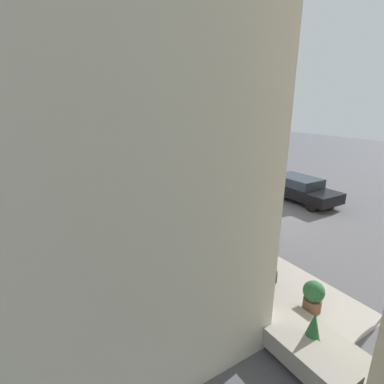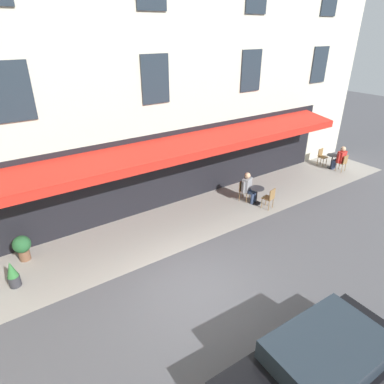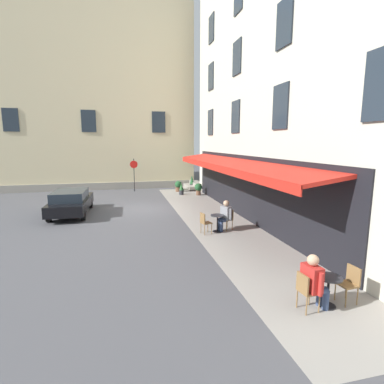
% 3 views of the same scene
% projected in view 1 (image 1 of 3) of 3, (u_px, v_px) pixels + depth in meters
% --- Properties ---
extents(ground_plane, '(70.00, 70.00, 0.00)m').
position_uv_depth(ground_plane, '(251.00, 216.00, 13.95)').
color(ground_plane, '#4C4C51').
extents(sidewalk_cafe_terrace, '(20.50, 3.20, 0.01)m').
position_uv_depth(sidewalk_cafe_terrace, '(158.00, 209.00, 14.88)').
color(sidewalk_cafe_terrace, gray).
rests_on(sidewalk_cafe_terrace, ground_plane).
extents(back_alley_steps, '(2.40, 1.75, 0.60)m').
position_uv_depth(back_alley_steps, '(304.00, 347.00, 6.21)').
color(back_alley_steps, gray).
rests_on(back_alley_steps, ground_plane).
extents(cafe_table_near_entrance, '(0.60, 0.60, 0.75)m').
position_uv_depth(cafe_table_near_entrance, '(108.00, 170.00, 21.32)').
color(cafe_table_near_entrance, black).
rests_on(cafe_table_near_entrance, ground_plane).
extents(cafe_chair_wicker_by_window, '(0.43, 0.43, 0.91)m').
position_uv_depth(cafe_chair_wicker_by_window, '(116.00, 168.00, 21.65)').
color(cafe_chair_wicker_by_window, olive).
rests_on(cafe_chair_wicker_by_window, ground_plane).
extents(cafe_chair_wicker_corner_left, '(0.43, 0.43, 0.91)m').
position_uv_depth(cafe_chair_wicker_corner_left, '(99.00, 170.00, 20.95)').
color(cafe_chair_wicker_corner_left, olive).
rests_on(cafe_chair_wicker_corner_left, ground_plane).
extents(cafe_table_mid_terrace, '(0.60, 0.60, 0.75)m').
position_uv_depth(cafe_table_mid_terrace, '(152.00, 189.00, 16.57)').
color(cafe_table_mid_terrace, black).
rests_on(cafe_table_mid_terrace, ground_plane).
extents(cafe_chair_wicker_corner_right, '(0.48, 0.48, 0.91)m').
position_uv_depth(cafe_chair_wicker_corner_right, '(160.00, 186.00, 16.98)').
color(cafe_chair_wicker_corner_right, olive).
rests_on(cafe_chair_wicker_corner_right, ground_plane).
extents(cafe_chair_wicker_kerbside, '(0.52, 0.52, 0.91)m').
position_uv_depth(cafe_chair_wicker_kerbside, '(143.00, 191.00, 16.07)').
color(cafe_chair_wicker_kerbside, olive).
rests_on(cafe_chair_wicker_kerbside, ground_plane).
extents(seated_patron_in_red, '(0.70, 0.59, 1.35)m').
position_uv_depth(seated_patron_in_red, '(113.00, 166.00, 21.48)').
color(seated_patron_in_red, navy).
rests_on(seated_patron_in_red, ground_plane).
extents(seated_companion_in_grey, '(0.65, 0.65, 1.34)m').
position_uv_depth(seated_companion_in_grey, '(146.00, 187.00, 16.19)').
color(seated_companion_in_grey, navy).
rests_on(seated_companion_in_grey, ground_plane).
extents(potted_plant_under_sign, '(0.55, 0.55, 0.85)m').
position_uv_depth(potted_plant_under_sign, '(313.00, 295.00, 7.53)').
color(potted_plant_under_sign, brown).
rests_on(potted_plant_under_sign, ground_plane).
extents(potted_plant_entrance_left, '(0.38, 0.38, 1.16)m').
position_uv_depth(potted_plant_entrance_left, '(312.00, 336.00, 6.07)').
color(potted_plant_entrance_left, '#2D2D33').
rests_on(potted_plant_entrance_left, ground_plane).
extents(potted_plant_by_steps, '(0.33, 0.33, 0.87)m').
position_uv_depth(potted_plant_by_steps, '(272.00, 269.00, 8.75)').
color(potted_plant_by_steps, '#2D2D33').
rests_on(potted_plant_by_steps, ground_plane).
extents(potted_plant_entrance_right, '(0.56, 0.56, 0.88)m').
position_uv_depth(potted_plant_entrance_right, '(232.00, 271.00, 8.51)').
color(potted_plant_entrance_right, brown).
rests_on(potted_plant_entrance_right, ground_plane).
extents(parked_car_black, '(4.35, 1.91, 1.33)m').
position_uv_depth(parked_car_black, '(299.00, 188.00, 15.98)').
color(parked_car_black, black).
rests_on(parked_car_black, ground_plane).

